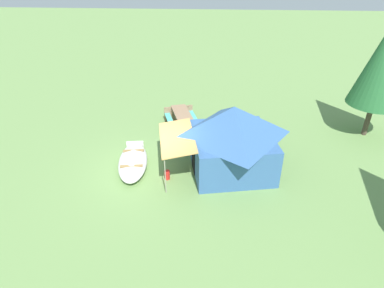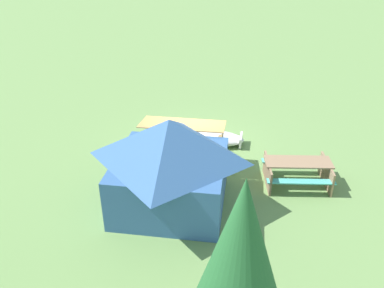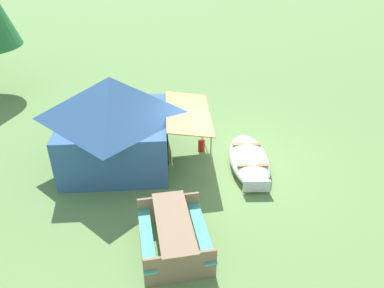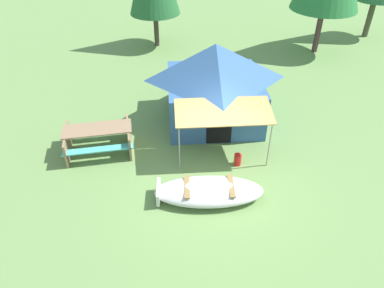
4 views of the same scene
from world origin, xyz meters
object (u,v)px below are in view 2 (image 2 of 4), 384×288
Objects in this scene: picnic_table at (297,170)px; cooler_box at (183,177)px; beached_rowboat at (206,137)px; fuel_can at (173,154)px; canvas_cabin_tent at (170,162)px.

cooler_box is at bearing 18.10° from picnic_table.
beached_rowboat is 6.18× the size of cooler_box.
beached_rowboat is 8.32× the size of fuel_can.
picnic_table is at bearing -146.25° from canvas_cabin_tent.
picnic_table is (-3.25, -2.17, -0.87)m from canvas_cabin_tent.
cooler_box is at bearing -87.28° from canvas_cabin_tent.
canvas_cabin_tent reaches higher than beached_rowboat.
cooler_box is at bearing 122.20° from fuel_can.
canvas_cabin_tent is at bearing 92.10° from beached_rowboat.
beached_rowboat is 3.78m from picnic_table.
canvas_cabin_tent is 4.00m from picnic_table.
fuel_can is at bearing -57.80° from cooler_box.
canvas_cabin_tent reaches higher than fuel_can.
fuel_can is at bearing -70.10° from canvas_cabin_tent.
beached_rowboat reaches higher than fuel_can.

